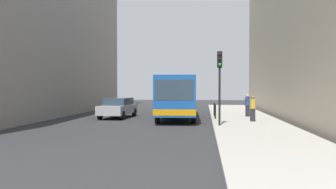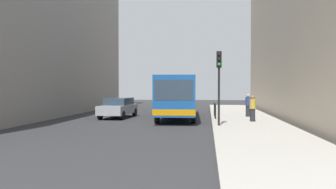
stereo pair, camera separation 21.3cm
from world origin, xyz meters
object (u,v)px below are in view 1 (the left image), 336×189
object	(u,v)px
bus	(177,95)
bollard_mid	(214,109)
car_beside_bus	(118,107)
pedestrian_near_signal	(253,108)
traffic_light	(220,74)
bollard_near	(215,112)
pedestrian_mid_sidewalk	(248,105)

from	to	relation	value
bus	bollard_mid	xyz separation A→B (m)	(2.72, 0.31, -1.10)
car_beside_bus	pedestrian_near_signal	world-z (taller)	pedestrian_near_signal
bus	traffic_light	xyz separation A→B (m)	(2.82, -6.23, 1.28)
bollard_near	pedestrian_near_signal	distance (m)	2.77
traffic_light	bus	bearing A→B (deg)	114.32
bus	pedestrian_near_signal	world-z (taller)	bus
traffic_light	pedestrian_near_signal	distance (m)	3.96
traffic_light	pedestrian_mid_sidewalk	bearing A→B (deg)	69.77
bollard_near	pedestrian_near_signal	xyz separation A→B (m)	(2.26, -1.58, 0.32)
bollard_mid	pedestrian_near_signal	bearing A→B (deg)	-60.22
bollard_near	pedestrian_mid_sidewalk	xyz separation A→B (m)	(2.38, 2.02, 0.33)
pedestrian_mid_sidewalk	pedestrian_near_signal	bearing A→B (deg)	-115.34
car_beside_bus	bollard_mid	size ratio (longest dim) A/B	4.76
car_beside_bus	bollard_near	bearing A→B (deg)	171.60
bollard_near	bollard_mid	xyz separation A→B (m)	(0.00, 2.37, 0.00)
bollard_mid	pedestrian_mid_sidewalk	world-z (taller)	pedestrian_mid_sidewalk
bus	bollard_mid	size ratio (longest dim) A/B	11.71
car_beside_bus	bollard_near	distance (m)	7.26
bollard_near	pedestrian_mid_sidewalk	world-z (taller)	pedestrian_mid_sidewalk
pedestrian_mid_sidewalk	bus	bearing A→B (deg)	156.25
car_beside_bus	pedestrian_mid_sidewalk	size ratio (longest dim) A/B	2.79
car_beside_bus	pedestrian_near_signal	xyz separation A→B (m)	(9.34, -3.15, 0.16)
traffic_light	bollard_mid	bearing A→B (deg)	90.88
car_beside_bus	bollard_mid	bearing A→B (deg)	-169.47
traffic_light	pedestrian_near_signal	xyz separation A→B (m)	(2.16, 2.60, -2.06)
traffic_light	bollard_near	distance (m)	4.81
bollard_mid	bollard_near	bearing A→B (deg)	-90.00
bollard_near	bollard_mid	world-z (taller)	same
bollard_near	pedestrian_near_signal	world-z (taller)	pedestrian_near_signal
bollard_near	bollard_mid	size ratio (longest dim) A/B	1.00
traffic_light	pedestrian_mid_sidewalk	distance (m)	6.92
bus	pedestrian_mid_sidewalk	size ratio (longest dim) A/B	6.86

